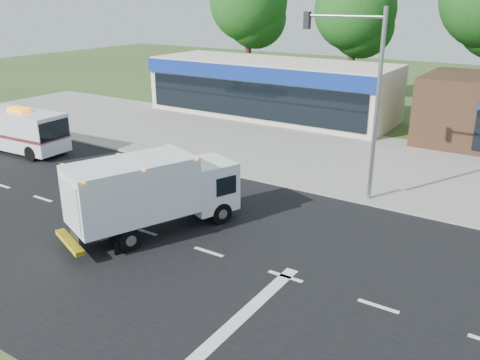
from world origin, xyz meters
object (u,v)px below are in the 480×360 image
Objects in this scene: ambulance_van at (23,130)px; ems_box_truck at (151,190)px; traffic_signal_pole at (363,85)px; emergency_worker at (120,225)px.

ems_box_truck is at bearing -19.54° from ambulance_van.
traffic_signal_pole is at bearing -13.00° from ems_box_truck.
traffic_signal_pole reaches higher than emergency_worker.
ems_box_truck is 9.54m from traffic_signal_pole.
emergency_worker is 14.10m from ambulance_van.
traffic_signal_pole is (18.15, 3.58, 3.63)m from ambulance_van.
ambulance_van is 18.85m from traffic_signal_pole.
ems_box_truck is 13.64m from ambulance_van.
ambulance_van is 0.69× the size of traffic_signal_pole.
traffic_signal_pole is (5.14, 9.00, 4.04)m from emergency_worker.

